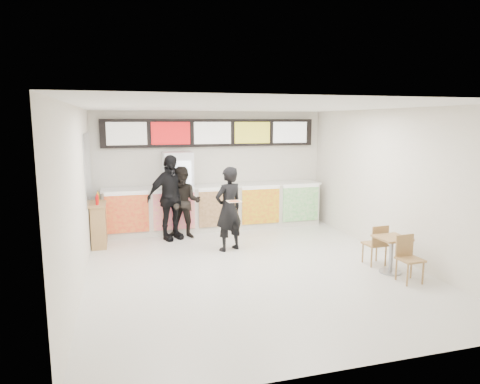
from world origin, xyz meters
name	(u,v)px	position (x,y,z in m)	size (l,w,h in m)	color
floor	(251,268)	(0.00, 0.00, 0.00)	(7.00, 7.00, 0.00)	beige
ceiling	(252,107)	(0.00, 0.00, 3.00)	(7.00, 7.00, 0.00)	white
wall_back	(212,169)	(0.00, 3.50, 1.50)	(6.00, 6.00, 0.00)	silver
wall_left	(78,198)	(-3.00, 0.00, 1.50)	(7.00, 7.00, 0.00)	silver
wall_right	(393,183)	(3.00, 0.00, 1.50)	(7.00, 7.00, 0.00)	silver
service_counter	(216,207)	(0.00, 3.09, 0.57)	(5.56, 0.77, 1.14)	silver
menu_board	(212,133)	(0.00, 3.41, 2.45)	(5.50, 0.14, 0.70)	black
drinks_fridge	(179,192)	(-0.93, 3.11, 1.00)	(0.70, 0.67, 2.00)	white
mirror_panel	(88,167)	(-2.99, 2.45, 1.75)	(0.01, 2.00, 1.50)	#B2B7BF
customer_main	(229,209)	(-0.13, 1.22, 0.90)	(0.66, 0.43, 1.81)	black
customer_left	(184,203)	(-0.91, 2.47, 0.85)	(0.83, 0.65, 1.71)	black
customer_mid	(170,198)	(-1.22, 2.43, 0.99)	(1.16, 0.48, 1.99)	black
pizza_slice	(234,201)	(-0.13, 0.77, 1.16)	(0.36, 0.36, 0.02)	beige
cafe_table	(391,248)	(2.38, -0.94, 0.47)	(0.57, 1.39, 0.80)	#AF8450
condiment_ledge	(99,224)	(-2.82, 2.35, 0.49)	(0.35, 0.86, 1.15)	#AF8450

